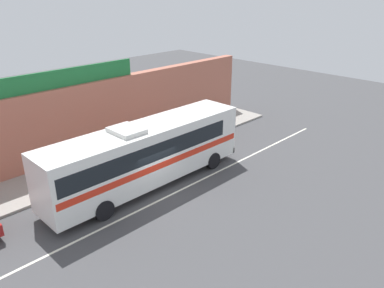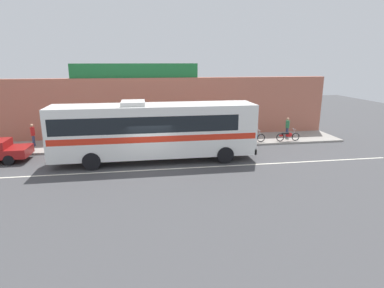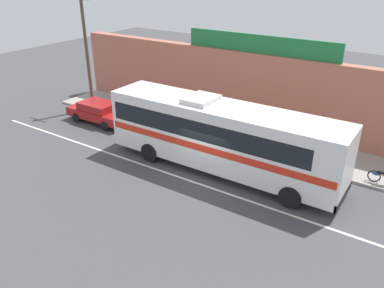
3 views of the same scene
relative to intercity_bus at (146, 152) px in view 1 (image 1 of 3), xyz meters
name	(u,v)px [view 1 (image 1 of 3)]	position (x,y,z in m)	size (l,w,h in m)	color
ground_plane	(155,193)	(-0.24, -0.97, -2.07)	(70.00, 70.00, 0.00)	#444447
sidewalk_slab	(103,163)	(-0.24, 4.23, -2.00)	(30.00, 3.60, 0.14)	gray
storefront_facade	(81,120)	(-0.24, 6.38, 0.33)	(30.00, 0.70, 4.80)	#B26651
storefront_billboard	(64,78)	(-1.03, 6.38, 3.28)	(9.85, 0.12, 1.10)	#1E7538
road_center_stripe	(165,198)	(-0.24, -1.77, -2.06)	(30.00, 0.14, 0.01)	silver
intercity_bus	(146,152)	(0.00, 0.00, 0.00)	(12.39, 2.69, 3.78)	white
motorcycle_red	(226,122)	(10.29, 2.84, -1.50)	(1.87, 0.56, 0.94)	black
motorcycle_black	(201,130)	(7.56, 2.92, -1.50)	(1.83, 0.56, 0.94)	black
pedestrian_far_right	(219,111)	(10.82, 4.08, -1.01)	(0.30, 0.48, 1.58)	navy
pedestrian_far_left	(160,130)	(4.48, 4.03, -0.94)	(0.30, 0.48, 1.69)	black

